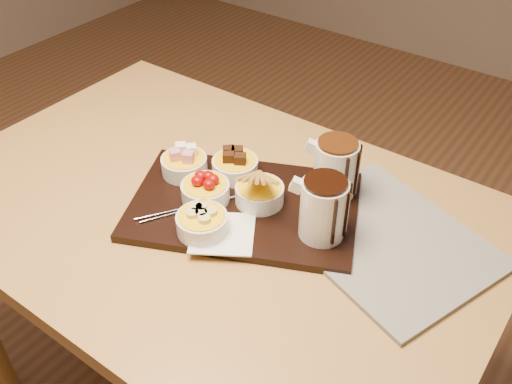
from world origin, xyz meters
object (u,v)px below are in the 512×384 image
Objects in this scene: pitcher_dark_chocolate at (323,209)px; newspaper at (385,239)px; serving_board at (244,206)px; pitcher_milk_chocolate at (335,169)px; dining_table at (212,238)px; bowl_strawberries at (205,192)px.

pitcher_dark_chocolate is 0.14m from newspaper.
pitcher_dark_chocolate reaches higher than serving_board.
pitcher_milk_chocolate is at bearing -180.00° from newspaper.
serving_board reaches higher than dining_table.
newspaper is at bearing 18.06° from dining_table.
newspaper is at bearing 19.19° from bowl_strawberries.
newspaper is (0.10, 0.07, -0.07)m from pitcher_dark_chocolate.
pitcher_dark_chocolate reaches higher than bowl_strawberries.
pitcher_dark_chocolate is 1.00× the size of pitcher_milk_chocolate.
pitcher_dark_chocolate and pitcher_milk_chocolate have the same top height.
pitcher_milk_chocolate is 0.17m from newspaper.
newspaper is (0.28, 0.08, -0.00)m from serving_board.
dining_table is at bearing -164.68° from pitcher_milk_chocolate.
dining_table is 9.91× the size of pitcher_milk_chocolate.
bowl_strawberries is 0.83× the size of pitcher_dark_chocolate.
pitcher_milk_chocolate is 0.31× the size of newspaper.
pitcher_dark_chocolate is (0.18, 0.01, 0.07)m from serving_board.
pitcher_milk_chocolate is (-0.04, 0.12, 0.00)m from pitcher_dark_chocolate.
pitcher_dark_chocolate is at bearing -126.10° from newspaper.
bowl_strawberries is at bearing -141.34° from newspaper.
bowl_strawberries reaches higher than serving_board.
newspaper is (0.35, 0.12, -0.03)m from bowl_strawberries.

